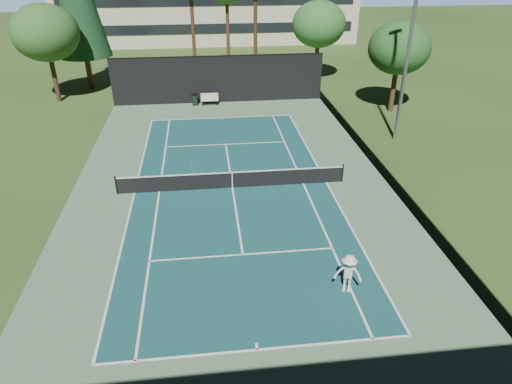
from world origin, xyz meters
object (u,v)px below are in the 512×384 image
Objects in this scene: tennis_ball_a at (150,371)px; trash_bin at (195,100)px; park_bench at (210,99)px; tennis_net at (232,179)px; tennis_ball_d at (192,165)px; tennis_ball_b at (165,162)px; player at (348,274)px; tennis_ball_c at (256,160)px.

trash_bin is (1.49, 27.79, 0.45)m from tennis_ball_a.
park_bench is (2.73, 27.67, 0.52)m from tennis_ball_a.
tennis_ball_d is at bearing 125.63° from tennis_net.
trash_bin is at bearing 97.70° from tennis_net.
tennis_net reaches higher than park_bench.
tennis_ball_a is 1.04× the size of tennis_ball_b.
player is (3.92, -9.26, 0.30)m from tennis_net.
tennis_ball_d is 0.05× the size of park_bench.
tennis_net is at bearing -82.30° from trash_bin.
tennis_net is at bearing 73.86° from tennis_ball_a.
tennis_ball_b is at bearing 135.42° from tennis_net.
tennis_net is at bearing -54.37° from tennis_ball_d.
tennis_ball_b is 1.84m from tennis_ball_d.
tennis_net is 212.55× the size of tennis_ball_b.
park_bench is at bearing 83.08° from tennis_ball_d.
tennis_net is at bearing -86.85° from park_bench.
tennis_ball_d is (1.26, 15.58, 0.01)m from tennis_ball_a.
tennis_ball_b is (-4.00, 3.94, -0.53)m from tennis_net.
tennis_net is 5.64m from tennis_ball_b.
park_bench is 1.59× the size of trash_bin.
tennis_ball_b is 11.66m from trash_bin.
tennis_ball_b is 0.81× the size of tennis_ball_d.
player reaches higher than trash_bin.
tennis_ball_a is 16.30m from tennis_ball_b.
tennis_ball_d is at bearing -91.05° from trash_bin.
tennis_ball_b is (-0.43, 16.30, -0.00)m from tennis_ball_a.
tennis_ball_d is at bearing -23.06° from tennis_ball_b.
tennis_ball_a is (-3.57, -12.35, -0.53)m from tennis_net.
tennis_ball_a is 16.79m from tennis_ball_c.
tennis_ball_a is at bearing -93.06° from trash_bin.
tennis_net reaches higher than trash_bin.
tennis_ball_c is at bearing 118.12° from player.
tennis_ball_b is 0.06× the size of trash_bin.
player reaches higher than tennis_ball_b.
tennis_ball_a reaches higher than tennis_ball_c.
player is 15.42m from tennis_ball_b.
trash_bin is at bearing 80.54° from tennis_ball_b.
tennis_ball_c is 12.06m from park_bench.
tennis_ball_c is 4.11m from tennis_ball_d.
trash_bin is at bearing 174.32° from park_bench.
tennis_net is 207.32× the size of tennis_ball_c.
tennis_ball_b is at bearing 156.94° from tennis_ball_d.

